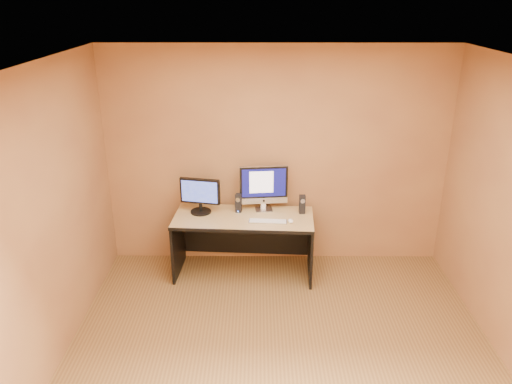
% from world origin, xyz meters
% --- Properties ---
extents(floor, '(4.00, 4.00, 0.00)m').
position_xyz_m(floor, '(0.00, 0.00, 0.00)').
color(floor, brown).
rests_on(floor, ground).
extents(walls, '(4.00, 4.00, 2.60)m').
position_xyz_m(walls, '(0.00, 0.00, 1.30)').
color(walls, '#9F6F40').
rests_on(walls, ground).
extents(ceiling, '(4.00, 4.00, 0.00)m').
position_xyz_m(ceiling, '(0.00, 0.00, 2.60)').
color(ceiling, white).
rests_on(ceiling, walls).
extents(desk, '(1.62, 0.78, 0.73)m').
position_xyz_m(desk, '(-0.38, 1.59, 0.37)').
color(desk, tan).
rests_on(desk, ground).
extents(imac, '(0.58, 0.26, 0.54)m').
position_xyz_m(imac, '(-0.15, 1.79, 1.00)').
color(imac, '#B0B0B5').
rests_on(imac, desk).
extents(second_monitor, '(0.51, 0.33, 0.41)m').
position_xyz_m(second_monitor, '(-0.88, 1.72, 0.94)').
color(second_monitor, black).
rests_on(second_monitor, desk).
extents(speaker_left, '(0.08, 0.08, 0.22)m').
position_xyz_m(speaker_left, '(-0.44, 1.74, 0.84)').
color(speaker_left, black).
rests_on(speaker_left, desk).
extents(speaker_right, '(0.07, 0.07, 0.22)m').
position_xyz_m(speaker_right, '(0.29, 1.71, 0.84)').
color(speaker_right, black).
rests_on(speaker_right, desk).
extents(keyboard, '(0.43, 0.14, 0.02)m').
position_xyz_m(keyboard, '(-0.11, 1.46, 0.74)').
color(keyboard, '#B1B1B5').
rests_on(keyboard, desk).
extents(mouse, '(0.07, 0.11, 0.04)m').
position_xyz_m(mouse, '(0.14, 1.45, 0.75)').
color(mouse, white).
rests_on(mouse, desk).
extents(cable_a, '(0.03, 0.22, 0.01)m').
position_xyz_m(cable_a, '(-0.07, 1.86, 0.73)').
color(cable_a, black).
rests_on(cable_a, desk).
extents(cable_b, '(0.11, 0.15, 0.01)m').
position_xyz_m(cable_b, '(-0.12, 1.90, 0.73)').
color(cable_b, black).
rests_on(cable_b, desk).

